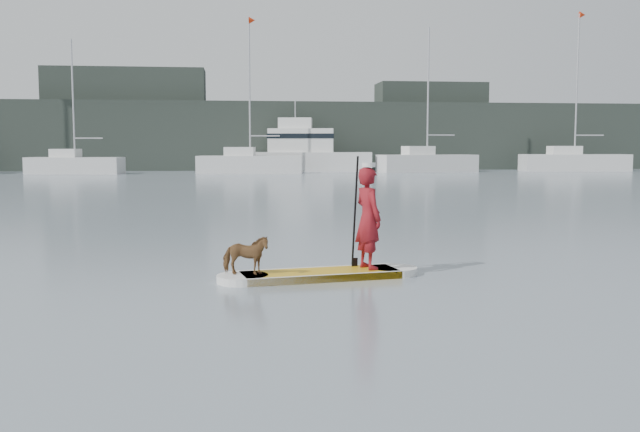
{
  "coord_description": "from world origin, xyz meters",
  "views": [
    {
      "loc": [
        -0.26,
        -12.12,
        2.1
      ],
      "look_at": [
        1.05,
        -0.99,
        1.0
      ],
      "focal_mm": 40.0,
      "sensor_mm": 36.0,
      "label": 1
    }
  ],
  "objects": [
    {
      "name": "dog",
      "position": [
        -0.13,
        -1.19,
        0.43
      ],
      "size": [
        0.77,
        0.43,
        0.61
      ],
      "primitive_type": "imported",
      "rotation": [
        0.0,
        0.0,
        1.42
      ],
      "color": "brown",
      "rests_on": "paddleboard"
    },
    {
      "name": "paddler",
      "position": [
        1.85,
        -0.85,
        0.94
      ],
      "size": [
        0.57,
        0.7,
        1.65
      ],
      "primitive_type": "imported",
      "rotation": [
        0.0,
        0.0,
        1.91
      ],
      "color": "maroon",
      "rests_on": "paddleboard"
    },
    {
      "name": "sailboat_f",
      "position": [
        28.36,
        45.87,
        0.9
      ],
      "size": [
        9.12,
        3.49,
        13.34
      ],
      "rotation": [
        0.0,
        0.0,
        -0.1
      ],
      "color": "silver",
      "rests_on": "ground"
    },
    {
      "name": "paddle",
      "position": [
        1.67,
        -0.61,
        0.8
      ],
      "size": [
        0.1,
        0.3,
        2.0
      ],
      "rotation": [
        0.0,
        0.0,
        0.17
      ],
      "color": "black",
      "rests_on": "ground"
    },
    {
      "name": "white_cap",
      "position": [
        1.85,
        -0.85,
        1.8
      ],
      "size": [
        0.22,
        0.22,
        0.07
      ],
      "primitive_type": "cylinder",
      "color": "silver",
      "rests_on": "paddler"
    },
    {
      "name": "shore_building_west",
      "position": [
        -10.0,
        54.0,
        4.5
      ],
      "size": [
        14.0,
        4.0,
        9.0
      ],
      "primitive_type": "cube",
      "color": "black",
      "rests_on": "ground"
    },
    {
      "name": "motor_yacht_a",
      "position": [
        5.7,
        47.47,
        1.66
      ],
      "size": [
        10.17,
        4.52,
        5.89
      ],
      "rotation": [
        0.0,
        0.0,
        -0.16
      ],
      "color": "silver",
      "rests_on": "ground"
    },
    {
      "name": "shore_building_east",
      "position": [
        18.0,
        54.0,
        4.0
      ],
      "size": [
        10.0,
        4.0,
        8.0
      ],
      "primitive_type": "cube",
      "color": "black",
      "rests_on": "ground"
    },
    {
      "name": "ground",
      "position": [
        0.0,
        0.0,
        0.0
      ],
      "size": [
        140.0,
        140.0,
        0.0
      ],
      "primitive_type": "plane",
      "color": "slate",
      "rests_on": "ground"
    },
    {
      "name": "shore_mass",
      "position": [
        0.0,
        53.0,
        3.0
      ],
      "size": [
        90.0,
        6.0,
        6.0
      ],
      "primitive_type": "cube",
      "color": "black",
      "rests_on": "ground"
    },
    {
      "name": "paddleboard",
      "position": [
        1.05,
        -0.99,
        0.06
      ],
      "size": [
        3.26,
        1.22,
        0.12
      ],
      "rotation": [
        0.0,
        0.0,
        0.17
      ],
      "color": "#C19012",
      "rests_on": "ground"
    },
    {
      "name": "sailboat_e",
      "position": [
        15.26,
        45.09,
        0.84
      ],
      "size": [
        8.35,
        3.79,
        11.68
      ],
      "rotation": [
        0.0,
        0.0,
        0.15
      ],
      "color": "silver",
      "rests_on": "ground"
    },
    {
      "name": "sailboat_d",
      "position": [
        0.76,
        44.03,
        0.86
      ],
      "size": [
        8.41,
        3.58,
        12.01
      ],
      "rotation": [
        0.0,
        0.0,
        -0.13
      ],
      "color": "silver",
      "rests_on": "ground"
    },
    {
      "name": "sailboat_c",
      "position": [
        -12.53,
        44.11,
        0.75
      ],
      "size": [
        7.3,
        3.26,
        10.13
      ],
      "rotation": [
        0.0,
        0.0,
        -0.13
      ],
      "color": "silver",
      "rests_on": "ground"
    }
  ]
}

